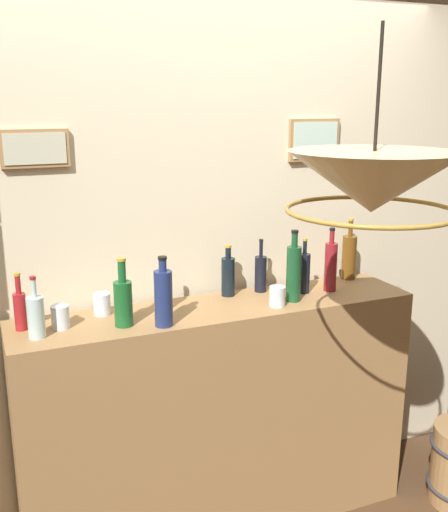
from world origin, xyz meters
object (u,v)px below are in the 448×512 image
(liquor_bottle_amaro, at_px, (261,273))
(glass_tumbler_rocks, at_px, (277,296))
(liquor_bottle_vermouth, at_px, (349,256))
(liquor_bottle_rum, at_px, (331,266))
(liquor_bottle_tequila, at_px, (123,301))
(pendant_lamp, at_px, (373,184))
(liquor_bottle_whiskey, at_px, (165,291))
(liquor_bottle_vodka, at_px, (304,272))
(liquor_bottle_sherry, at_px, (163,297))
(liquor_bottle_rye, at_px, (294,272))
(liquor_bottle_port, at_px, (20,309))
(glass_tumbler_shot, at_px, (102,304))
(liquor_bottle_gin, at_px, (36,316))
(glass_tumbler_highball, at_px, (60,317))
(liquor_bottle_brandy, at_px, (228,275))

(liquor_bottle_amaro, distance_m, glass_tumbler_rocks, 0.23)
(liquor_bottle_vermouth, distance_m, glass_tumbler_rocks, 0.60)
(liquor_bottle_rum, distance_m, glass_tumbler_rocks, 0.37)
(liquor_bottle_tequila, bearing_deg, glass_tumbler_rocks, -2.58)
(liquor_bottle_amaro, xyz_separation_m, pendant_lamp, (0.00, -0.84, 0.54))
(liquor_bottle_tequila, bearing_deg, liquor_bottle_rum, 3.84)
(liquor_bottle_whiskey, xyz_separation_m, pendant_lamp, (0.50, -0.79, 0.55))
(liquor_bottle_vodka, relative_size, liquor_bottle_amaro, 1.04)
(liquor_bottle_sherry, bearing_deg, liquor_bottle_rye, 6.31)
(liquor_bottle_vodka, bearing_deg, liquor_bottle_port, 179.02)
(liquor_bottle_port, xyz_separation_m, pendant_lamp, (1.12, -0.76, 0.55))
(liquor_bottle_whiskey, relative_size, liquor_bottle_amaro, 0.92)
(liquor_bottle_rum, distance_m, glass_tumbler_shot, 1.11)
(liquor_bottle_port, bearing_deg, liquor_bottle_whiskey, 2.09)
(liquor_bottle_rye, distance_m, liquor_bottle_vermouth, 0.48)
(liquor_bottle_gin, height_order, liquor_bottle_sherry, liquor_bottle_sherry)
(liquor_bottle_rye, xyz_separation_m, liquor_bottle_whiskey, (-0.58, 0.13, -0.06))
(liquor_bottle_sherry, relative_size, glass_tumbler_shot, 3.12)
(glass_tumbler_rocks, bearing_deg, liquor_bottle_vodka, 30.86)
(liquor_bottle_vodka, relative_size, pendant_lamp, 0.44)
(liquor_bottle_whiskey, relative_size, glass_tumbler_rocks, 2.60)
(glass_tumbler_rocks, bearing_deg, liquor_bottle_rum, 16.46)
(liquor_bottle_gin, bearing_deg, liquor_bottle_amaro, 9.92)
(liquor_bottle_vermouth, xyz_separation_m, liquor_bottle_tequila, (-1.24, -0.21, -0.01))
(liquor_bottle_port, relative_size, glass_tumbler_rocks, 2.62)
(glass_tumbler_rocks, xyz_separation_m, glass_tumbler_highball, (-0.95, 0.10, 0.00))
(liquor_bottle_tequila, distance_m, glass_tumbler_rocks, 0.70)
(liquor_bottle_rye, height_order, liquor_bottle_amaro, liquor_bottle_rye)
(liquor_bottle_vermouth, bearing_deg, liquor_bottle_tequila, -170.52)
(liquor_bottle_whiskey, distance_m, liquor_bottle_port, 0.62)
(liquor_bottle_rum, relative_size, glass_tumbler_highball, 3.25)
(liquor_bottle_sherry, distance_m, glass_tumbler_rocks, 0.55)
(liquor_bottle_vodka, relative_size, glass_tumbler_shot, 2.85)
(liquor_bottle_rye, relative_size, glass_tumbler_highball, 3.47)
(liquor_bottle_rum, bearing_deg, liquor_bottle_rye, -165.29)
(liquor_bottle_vermouth, bearing_deg, liquor_bottle_amaro, -178.30)
(liquor_bottle_gin, distance_m, liquor_bottle_sherry, 0.51)
(liquor_bottle_rum, relative_size, glass_tumbler_rocks, 3.41)
(liquor_bottle_rye, xyz_separation_m, liquor_bottle_amaro, (-0.08, 0.19, -0.05))
(liquor_bottle_rye, distance_m, liquor_bottle_vodka, 0.14)
(liquor_bottle_vodka, relative_size, glass_tumbler_highball, 2.79)
(liquor_bottle_whiskey, relative_size, liquor_bottle_vermouth, 0.75)
(liquor_bottle_port, xyz_separation_m, glass_tumbler_shot, (0.34, 0.05, -0.04))
(liquor_bottle_gin, height_order, glass_tumbler_rocks, liquor_bottle_gin)
(liquor_bottle_sherry, distance_m, pendant_lamp, 0.96)
(liquor_bottle_vermouth, height_order, glass_tumbler_shot, liquor_bottle_vermouth)
(liquor_bottle_gin, bearing_deg, liquor_bottle_brandy, 11.92)
(liquor_bottle_rum, bearing_deg, liquor_bottle_vodka, 169.92)
(liquor_bottle_rye, distance_m, liquor_bottle_amaro, 0.21)
(liquor_bottle_rum, bearing_deg, liquor_bottle_amaro, 158.97)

